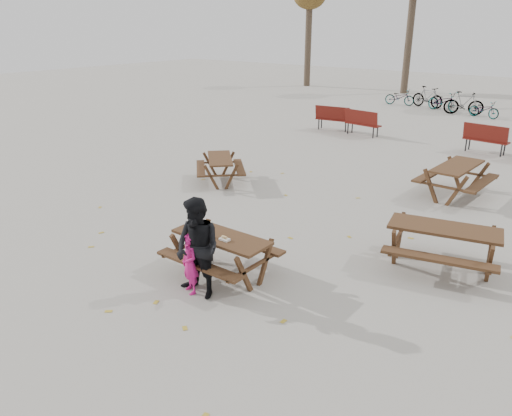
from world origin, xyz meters
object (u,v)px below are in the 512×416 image
Objects in this scene: main_picnic_table at (222,245)px; child at (190,263)px; food_tray at (224,239)px; soda_bottle at (211,233)px; picnic_table_far at (455,181)px; adult at (198,249)px; picnic_table_north at (220,170)px; picnic_table_east at (442,248)px.

child is at bearing -91.49° from main_picnic_table.
soda_bottle is at bearing -171.30° from food_tray.
picnic_table_far is at bearing 74.18° from soda_bottle.
adult is (0.26, -0.60, 0.00)m from soda_bottle.
picnic_table_east is at bearing 32.85° from picnic_table_north.
child is 4.60m from picnic_table_east.
soda_bottle is 0.10× the size of picnic_table_north.
adult is at bearing -142.86° from picnic_table_east.
picnic_table_north is (-3.92, 4.95, -0.50)m from adult.
main_picnic_table reaches higher than picnic_table_north.
adult reaches higher than picnic_table_far.
picnic_table_east reaches higher than food_tray.
picnic_table_east is 6.96m from picnic_table_north.
food_tray is (0.17, -0.11, 0.21)m from main_picnic_table.
child is 0.63× the size of adult.
picnic_table_far reaches higher than picnic_table_east.
picnic_table_north is at bearing 132.41° from food_tray.
picnic_table_north is at bearing 132.24° from adult.
soda_bottle is at bearing 118.47° from child.
main_picnic_table is 0.32m from soda_bottle.
soda_bottle is 0.70m from child.
picnic_table_east is at bearing 69.55° from child.
adult is at bearing -66.58° from soda_bottle.
food_tray is at bearing 168.90° from picnic_table_far.
picnic_table_east is at bearing 41.30° from main_picnic_table.
picnic_table_far is at bearing 76.15° from food_tray.
food_tray is 0.17× the size of child.
picnic_table_east is at bearing 41.99° from soda_bottle.
picnic_table_north is 0.84× the size of picnic_table_far.
picnic_table_far is at bearing 80.99° from adult.
child is at bearing -168.97° from adult.
picnic_table_east is 0.99× the size of picnic_table_far.
soda_bottle is 0.09× the size of picnic_table_east.
picnic_table_far reaches higher than main_picnic_table.
picnic_table_far is at bearing 71.84° from picnic_table_north.
adult is (-0.01, -0.64, 0.06)m from food_tray.
picnic_table_east reaches higher than main_picnic_table.
child is 0.65× the size of picnic_table_north.
child reaches higher than picnic_table_east.
picnic_table_far is at bearing 91.42° from picnic_table_east.
picnic_table_east is at bearing -163.03° from picnic_table_far.
main_picnic_table is 4.04m from picnic_table_east.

